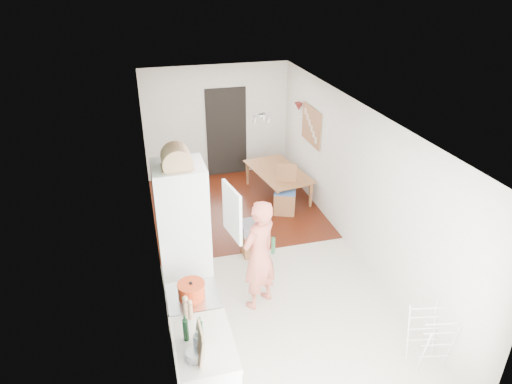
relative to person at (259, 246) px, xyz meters
name	(u,v)px	position (x,y,z in m)	size (l,w,h in m)	color
room_shell	(259,191)	(0.30, 1.07, 0.28)	(3.20, 7.00, 2.50)	silver
floor	(259,258)	(0.30, 1.07, -0.97)	(3.20, 7.00, 0.01)	beige
wood_floor_overlay	(235,206)	(0.30, 2.92, -0.97)	(3.20, 3.30, 0.01)	#54170F
sage_wall_panel	(162,241)	(-1.29, -0.93, 0.88)	(0.02, 3.00, 1.30)	slate
tile_splashback	(173,330)	(-1.28, -1.48, 0.18)	(0.02, 1.90, 0.50)	black
doorway_recess	(226,132)	(0.50, 4.55, 0.03)	(0.90, 0.04, 2.00)	black
base_cabinet	(206,376)	(-1.00, -1.48, -0.54)	(0.60, 0.90, 0.86)	white
worktop	(203,344)	(-1.00, -1.48, -0.08)	(0.62, 0.92, 0.06)	white
range_cooker	(195,327)	(-1.00, -0.73, -0.53)	(0.60, 0.60, 0.88)	white
cooker_top	(193,297)	(-1.00, -0.73, -0.07)	(0.60, 0.60, 0.04)	#B6B5B8
fridge_housing	(184,238)	(-0.97, 0.29, 0.10)	(0.66, 0.66, 2.15)	white
fridge_door	(232,212)	(-0.36, -0.01, 0.58)	(0.56, 0.04, 0.70)	white
fridge_interior	(205,204)	(-0.66, 0.29, 0.58)	(0.02, 0.52, 0.66)	white
pinboard	(312,125)	(1.88, 2.97, 0.58)	(0.03, 0.90, 0.70)	tan
pinboard_frame	(311,125)	(1.87, 2.97, 0.58)	(0.01, 0.94, 0.74)	#9C6131
wall_sconce	(299,106)	(1.84, 3.62, 0.78)	(0.18, 0.18, 0.16)	maroon
person	(259,246)	(0.00, 0.00, 0.00)	(0.71, 0.47, 1.94)	#D76854
dining_table	(279,185)	(1.31, 3.18, -0.73)	(1.38, 0.77, 0.48)	#9C6131
dining_chair	(285,190)	(1.20, 2.44, -0.49)	(0.40, 0.40, 0.95)	#9C6131
stool	(252,242)	(0.22, 1.23, -0.75)	(0.33, 0.33, 0.43)	#9C6131
grey_drape	(252,227)	(0.22, 1.23, -0.45)	(0.37, 0.37, 0.17)	slate
drying_rack	(429,339)	(1.67, -1.58, -0.60)	(0.38, 0.34, 0.74)	white
bread_bin	(176,160)	(-0.99, 0.20, 1.28)	(0.38, 0.36, 0.20)	tan
red_casserole	(191,290)	(-1.01, -0.75, 0.04)	(0.32, 0.32, 0.19)	red
steel_pan	(195,355)	(-1.11, -1.68, 0.00)	(0.19, 0.19, 0.09)	#B6B5B8
held_bottle	(273,245)	(0.14, -0.18, 0.10)	(0.05, 0.05, 0.24)	#193E21
bottle_a	(200,333)	(-1.02, -1.49, 0.08)	(0.06, 0.06, 0.27)	#193E21
bottle_b	(186,330)	(-1.16, -1.40, 0.08)	(0.06, 0.06, 0.26)	#193E21
bottle_c	(198,344)	(-1.07, -1.59, 0.05)	(0.09, 0.09, 0.21)	beige
pepper_mill_front	(186,310)	(-1.12, -1.09, 0.07)	(0.06, 0.06, 0.23)	tan
pepper_mill_back	(190,311)	(-1.07, -1.10, 0.05)	(0.05, 0.05, 0.20)	tan
chopping_boards	(199,344)	(-1.06, -1.68, 0.13)	(0.04, 0.26, 0.36)	tan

